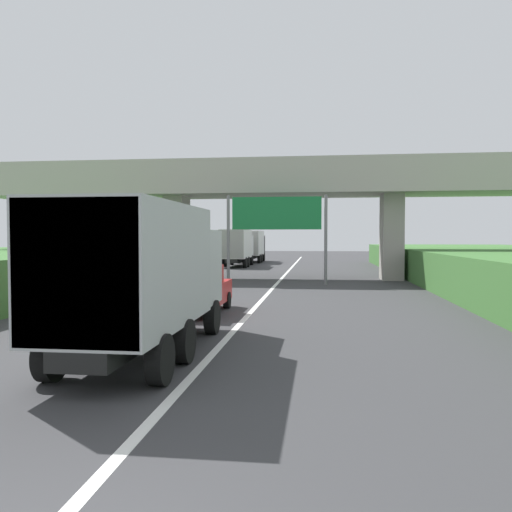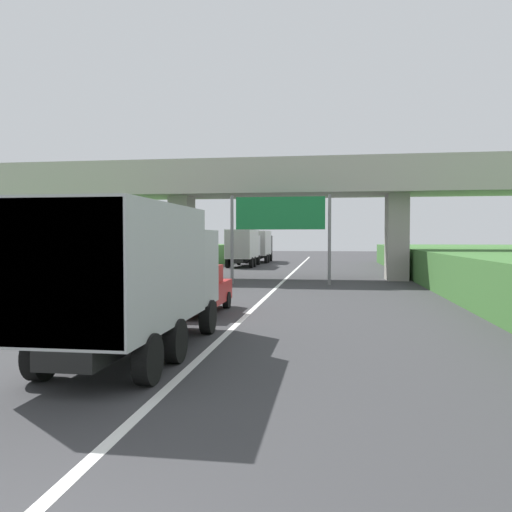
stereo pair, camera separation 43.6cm
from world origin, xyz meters
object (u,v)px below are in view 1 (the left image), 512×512
at_px(car_red, 198,289).
at_px(construction_barrel_2, 54,304).
at_px(overhead_highway_sign, 276,219).
at_px(speed_limit_sign, 74,268).
at_px(truck_white, 237,246).
at_px(truck_black, 252,245).
at_px(truck_silver, 145,272).

bearing_deg(car_red, construction_barrel_2, -161.60).
relative_size(overhead_highway_sign, speed_limit_sign, 2.64).
bearing_deg(truck_white, overhead_highway_sign, -73.70).
xyz_separation_m(overhead_highway_sign, truck_black, (-4.86, 25.93, -1.89)).
height_order(speed_limit_sign, construction_barrel_2, speed_limit_sign).
bearing_deg(truck_black, overhead_highway_sign, -79.39).
height_order(truck_silver, car_red, truck_silver).
bearing_deg(car_red, speed_limit_sign, 163.13).
xyz_separation_m(overhead_highway_sign, truck_silver, (-1.50, -18.39, -1.89)).
bearing_deg(car_red, truck_white, 96.42).
relative_size(truck_white, truck_silver, 1.00).
bearing_deg(truck_black, car_red, -85.45).
distance_m(speed_limit_sign, construction_barrel_2, 3.50).
bearing_deg(speed_limit_sign, truck_white, 85.38).
bearing_deg(construction_barrel_2, truck_white, 87.45).
height_order(truck_silver, construction_barrel_2, truck_silver).
height_order(overhead_highway_sign, car_red, overhead_highway_sign).
xyz_separation_m(speed_limit_sign, construction_barrel_2, (0.86, -3.24, -1.02)).
bearing_deg(overhead_highway_sign, speed_limit_sign, -126.38).
xyz_separation_m(truck_silver, car_red, (-0.36, 6.67, -1.08)).
bearing_deg(truck_black, truck_silver, -85.66).
bearing_deg(truck_silver, speed_limit_sign, 125.26).
height_order(speed_limit_sign, truck_white, truck_white).
relative_size(truck_black, car_red, 1.78).
xyz_separation_m(overhead_highway_sign, speed_limit_sign, (-7.40, -10.04, -2.35)).
relative_size(car_red, construction_barrel_2, 4.56).
distance_m(truck_silver, construction_barrel_2, 7.33).
height_order(truck_white, car_red, truck_white).
distance_m(overhead_highway_sign, car_red, 12.24).
relative_size(truck_silver, construction_barrel_2, 8.11).
distance_m(overhead_highway_sign, truck_black, 26.45).
bearing_deg(truck_silver, car_red, 93.10).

